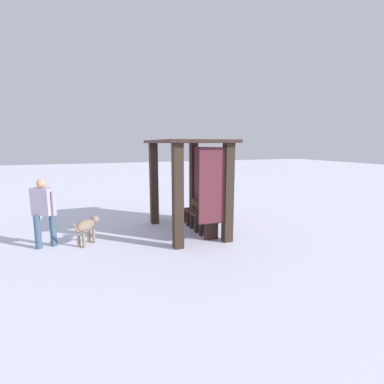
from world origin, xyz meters
name	(u,v)px	position (x,y,z in m)	size (l,w,h in m)	color
ground_plane	(187,231)	(0.00, 0.00, 0.00)	(60.00, 60.00, 0.00)	silver
bus_shelter	(194,173)	(0.09, 0.17, 1.60)	(2.66, 1.70, 2.44)	#33261C
bench_left_inside	(190,215)	(-0.65, 0.34, 0.28)	(0.55, 0.37, 0.72)	#503426
bench_center_inside	(199,219)	(0.00, 0.34, 0.31)	(0.55, 0.39, 0.78)	#4C3129
bench_right_inside	(209,226)	(0.65, 0.34, 0.28)	(0.55, 0.39, 0.72)	#43321F
person_walking	(44,208)	(-0.03, -3.43, 0.93)	(0.48, 0.58, 1.58)	#B1A4BC
dog	(87,226)	(0.10, -2.54, 0.44)	(0.70, 0.61, 0.64)	gray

